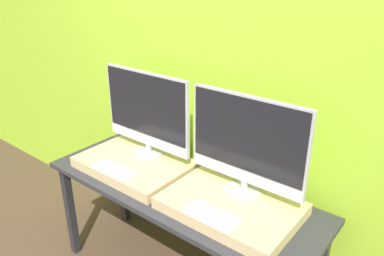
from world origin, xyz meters
The scene contains 8 objects.
wall_back centered at (0.00, 0.67, 1.30)m, with size 8.00×0.04×2.60m.
workbench centered at (0.00, 0.30, 0.65)m, with size 1.70×0.60×0.74m.
wooden_riser_left centered at (-0.36, 0.30, 0.77)m, with size 0.68×0.47×0.06m.
monitor_left centered at (-0.36, 0.42, 1.08)m, with size 0.66×0.20×0.54m.
keyboard_left centered at (-0.36, 0.13, 0.81)m, with size 0.27×0.12×0.01m.
wooden_riser_right centered at (0.36, 0.30, 0.77)m, with size 0.68×0.47×0.06m.
monitor_right centered at (0.36, 0.42, 1.08)m, with size 0.66×0.20×0.54m.
keyboard_right centered at (0.36, 0.13, 0.81)m, with size 0.27×0.12×0.01m.
Camera 1 is at (1.21, -1.09, 1.91)m, focal length 35.00 mm.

